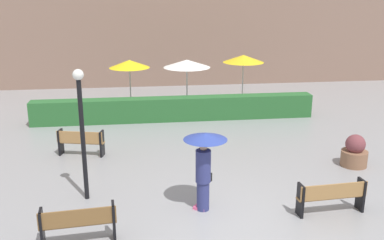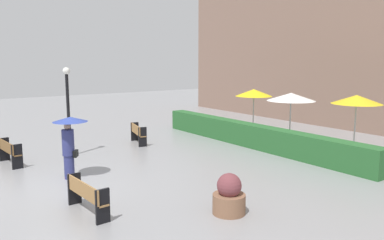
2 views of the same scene
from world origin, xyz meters
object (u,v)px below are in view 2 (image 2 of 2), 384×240
Objects in this scene: patio_umbrella_yellow at (254,93)px; pedestrian_with_umbrella at (69,137)px; bench_near_left at (9,151)px; lamp_post at (68,101)px; planter_pot at (229,196)px; patio_umbrella_yellow_far at (357,100)px; bench_far_left at (138,133)px; patio_umbrella_white at (291,97)px; bench_near_right at (86,194)px.

pedestrian_with_umbrella is at bearing -79.17° from patio_umbrella_yellow.
lamp_post is at bearing 91.58° from bench_near_left.
patio_umbrella_yellow_far reaches higher than planter_pot.
patio_umbrella_yellow reaches higher than planter_pot.
bench_far_left is 1.54× the size of planter_pot.
planter_pot is (5.16, 2.24, -0.92)m from pedestrian_with_umbrella.
bench_near_left is 0.71× the size of patio_umbrella_white.
lamp_post is at bearing -97.18° from patio_umbrella_yellow.
bench_near_left is 0.71× the size of patio_umbrella_yellow.
pedestrian_with_umbrella is 0.57× the size of lamp_post.
pedestrian_with_umbrella reaches higher than bench_far_left.
lamp_post reaches higher than bench_near_right.
pedestrian_with_umbrella is 0.86× the size of patio_umbrella_white.
pedestrian_with_umbrella is 5.70m from planter_pot.
planter_pot is 8.39m from patio_umbrella_yellow_far.
bench_near_right is 8.24m from bench_far_left.
bench_near_left is 6.09m from bench_near_right.
bench_far_left is at bearing 129.69° from pedestrian_with_umbrella.
bench_near_right is 0.75× the size of patio_umbrella_white.
bench_near_left is 5.54m from bench_far_left.
patio_umbrella_yellow reaches higher than bench_near_right.
patio_umbrella_yellow_far is at bearing 60.92° from bench_near_left.
bench_near_right is at bearing 5.86° from bench_near_left.
patio_umbrella_yellow reaches higher than bench_near_left.
patio_umbrella_white reaches higher than bench_near_right.
lamp_post is 1.49× the size of patio_umbrella_white.
lamp_post reaches higher than patio_umbrella_yellow.
pedestrian_with_umbrella is 1.95× the size of planter_pot.
planter_pot is at bearing -58.88° from patio_umbrella_white.
patio_umbrella_yellow is at bearing 82.82° from lamp_post.
pedestrian_with_umbrella is at bearing -17.79° from lamp_post.
bench_near_left is 0.69× the size of patio_umbrella_yellow_far.
patio_umbrella_yellow is 1.00× the size of patio_umbrella_white.
bench_near_right is at bearing -11.73° from pedestrian_with_umbrella.
patio_umbrella_yellow is (1.12, 8.93, -0.02)m from lamp_post.
patio_umbrella_white is (3.64, 10.91, 1.64)m from bench_near_left.
bench_far_left is (-0.57, 5.51, -0.01)m from bench_near_left.
patio_umbrella_white is at bearing 121.12° from planter_pot.
bench_near_left is 0.95× the size of bench_near_right.
lamp_post is at bearing -81.25° from bench_far_left.
patio_umbrella_white is (4.21, 5.40, 1.65)m from bench_far_left.
patio_umbrella_yellow is at bearing 73.93° from bench_far_left.
bench_near_right is 0.75× the size of patio_umbrella_yellow.
bench_far_left is at bearing 98.75° from lamp_post.
bench_far_left is 0.45× the size of lamp_post.
patio_umbrella_white is (3.71, 8.68, -0.01)m from lamp_post.
pedestrian_with_umbrella reaches higher than bench_near_right.
bench_far_left is at bearing 143.59° from bench_near_right.
bench_near_left is 11.33m from patio_umbrella_yellow.
pedestrian_with_umbrella is (3.52, -4.24, 0.85)m from bench_far_left.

